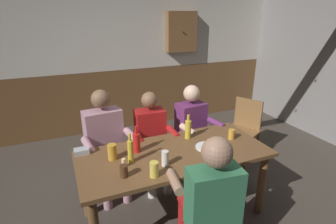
{
  "coord_description": "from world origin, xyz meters",
  "views": [
    {
      "loc": [
        -0.96,
        -2.08,
        2.02
      ],
      "look_at": [
        0.0,
        0.16,
        1.11
      ],
      "focal_mm": 28.38,
      "sensor_mm": 36.0,
      "label": 1
    }
  ],
  "objects_px": {
    "chair_empty_near_right": "(243,128)",
    "pint_glass_4": "(232,134)",
    "person_3": "(209,196)",
    "wall_dart_cabinet": "(182,32)",
    "person_2": "(194,127)",
    "person_1": "(152,136)",
    "pint_glass_0": "(112,152)",
    "bottle_2": "(130,151)",
    "dining_table": "(174,161)",
    "pint_glass_1": "(165,158)",
    "pint_glass_3": "(124,171)",
    "table_candle": "(124,163)",
    "bottle_0": "(188,129)",
    "person_0": "(106,140)",
    "bottle_1": "(137,142)",
    "condiment_caddy": "(82,151)",
    "pint_glass_2": "(154,169)",
    "plate_0": "(207,147)"
  },
  "relations": [
    {
      "from": "pint_glass_3",
      "to": "wall_dart_cabinet",
      "type": "relative_size",
      "value": 0.15
    },
    {
      "from": "person_3",
      "to": "pint_glass_4",
      "type": "bearing_deg",
      "value": 52.4
    },
    {
      "from": "table_candle",
      "to": "bottle_2",
      "type": "xyz_separation_m",
      "value": [
        0.08,
        0.05,
        0.08
      ]
    },
    {
      "from": "person_1",
      "to": "bottle_2",
      "type": "bearing_deg",
      "value": 59.47
    },
    {
      "from": "pint_glass_1",
      "to": "table_candle",
      "type": "bearing_deg",
      "value": 161.16
    },
    {
      "from": "table_candle",
      "to": "bottle_0",
      "type": "distance_m",
      "value": 0.84
    },
    {
      "from": "dining_table",
      "to": "table_candle",
      "type": "distance_m",
      "value": 0.54
    },
    {
      "from": "dining_table",
      "to": "pint_glass_1",
      "type": "relative_size",
      "value": 13.14
    },
    {
      "from": "bottle_1",
      "to": "person_3",
      "type": "bearing_deg",
      "value": -66.37
    },
    {
      "from": "pint_glass_2",
      "to": "pint_glass_4",
      "type": "height_order",
      "value": "pint_glass_2"
    },
    {
      "from": "person_3",
      "to": "wall_dart_cabinet",
      "type": "bearing_deg",
      "value": 76.16
    },
    {
      "from": "bottle_2",
      "to": "pint_glass_2",
      "type": "height_order",
      "value": "bottle_2"
    },
    {
      "from": "plate_0",
      "to": "wall_dart_cabinet",
      "type": "bearing_deg",
      "value": 70.17
    },
    {
      "from": "person_2",
      "to": "table_candle",
      "type": "bearing_deg",
      "value": 26.99
    },
    {
      "from": "chair_empty_near_right",
      "to": "condiment_caddy",
      "type": "height_order",
      "value": "chair_empty_near_right"
    },
    {
      "from": "pint_glass_0",
      "to": "pint_glass_4",
      "type": "height_order",
      "value": "pint_glass_0"
    },
    {
      "from": "person_2",
      "to": "person_1",
      "type": "bearing_deg",
      "value": -4.76
    },
    {
      "from": "person_3",
      "to": "wall_dart_cabinet",
      "type": "relative_size",
      "value": 1.74
    },
    {
      "from": "dining_table",
      "to": "pint_glass_4",
      "type": "distance_m",
      "value": 0.7
    },
    {
      "from": "bottle_2",
      "to": "pint_glass_3",
      "type": "bearing_deg",
      "value": -119.76
    },
    {
      "from": "bottle_0",
      "to": "wall_dart_cabinet",
      "type": "distance_m",
      "value": 2.49
    },
    {
      "from": "person_0",
      "to": "pint_glass_2",
      "type": "relative_size",
      "value": 9.35
    },
    {
      "from": "person_0",
      "to": "person_2",
      "type": "relative_size",
      "value": 1.06
    },
    {
      "from": "bottle_0",
      "to": "wall_dart_cabinet",
      "type": "xyz_separation_m",
      "value": [
        0.95,
        2.14,
        0.85
      ]
    },
    {
      "from": "bottle_0",
      "to": "pint_glass_1",
      "type": "xyz_separation_m",
      "value": [
        -0.44,
        -0.41,
        -0.04
      ]
    },
    {
      "from": "dining_table",
      "to": "wall_dart_cabinet",
      "type": "bearing_deg",
      "value": 62.96
    },
    {
      "from": "pint_glass_4",
      "to": "table_candle",
      "type": "bearing_deg",
      "value": -175.68
    },
    {
      "from": "chair_empty_near_right",
      "to": "pint_glass_4",
      "type": "bearing_deg",
      "value": 106.93
    },
    {
      "from": "person_0",
      "to": "table_candle",
      "type": "height_order",
      "value": "person_0"
    },
    {
      "from": "pint_glass_0",
      "to": "pint_glass_4",
      "type": "bearing_deg",
      "value": -3.7
    },
    {
      "from": "bottle_0",
      "to": "wall_dart_cabinet",
      "type": "bearing_deg",
      "value": 66.17
    },
    {
      "from": "person_2",
      "to": "plate_0",
      "type": "distance_m",
      "value": 0.73
    },
    {
      "from": "bottle_2",
      "to": "chair_empty_near_right",
      "type": "bearing_deg",
      "value": 20.74
    },
    {
      "from": "person_1",
      "to": "person_2",
      "type": "height_order",
      "value": "person_2"
    },
    {
      "from": "person_1",
      "to": "condiment_caddy",
      "type": "xyz_separation_m",
      "value": [
        -0.83,
        -0.3,
        0.13
      ]
    },
    {
      "from": "bottle_0",
      "to": "table_candle",
      "type": "bearing_deg",
      "value": -159.42
    },
    {
      "from": "bottle_2",
      "to": "person_2",
      "type": "bearing_deg",
      "value": 33.02
    },
    {
      "from": "person_1",
      "to": "wall_dart_cabinet",
      "type": "xyz_separation_m",
      "value": [
        1.21,
        1.74,
        1.06
      ]
    },
    {
      "from": "bottle_1",
      "to": "pint_glass_1",
      "type": "bearing_deg",
      "value": -64.56
    },
    {
      "from": "chair_empty_near_right",
      "to": "pint_glass_3",
      "type": "distance_m",
      "value": 2.16
    },
    {
      "from": "bottle_2",
      "to": "pint_glass_4",
      "type": "xyz_separation_m",
      "value": [
        1.12,
        0.04,
        -0.06
      ]
    },
    {
      "from": "pint_glass_1",
      "to": "pint_glass_3",
      "type": "bearing_deg",
      "value": -175.63
    },
    {
      "from": "table_candle",
      "to": "condiment_caddy",
      "type": "height_order",
      "value": "table_candle"
    },
    {
      "from": "plate_0",
      "to": "bottle_0",
      "type": "bearing_deg",
      "value": 105.29
    },
    {
      "from": "person_0",
      "to": "condiment_caddy",
      "type": "relative_size",
      "value": 8.93
    },
    {
      "from": "bottle_2",
      "to": "pint_glass_1",
      "type": "distance_m",
      "value": 0.32
    },
    {
      "from": "person_2",
      "to": "pint_glass_3",
      "type": "bearing_deg",
      "value": 31.23
    },
    {
      "from": "person_0",
      "to": "bottle_2",
      "type": "xyz_separation_m",
      "value": [
        0.11,
        -0.66,
        0.17
      ]
    },
    {
      "from": "person_1",
      "to": "person_3",
      "type": "height_order",
      "value": "person_3"
    },
    {
      "from": "condiment_caddy",
      "to": "pint_glass_0",
      "type": "distance_m",
      "value": 0.34
    }
  ]
}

